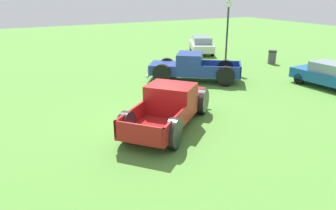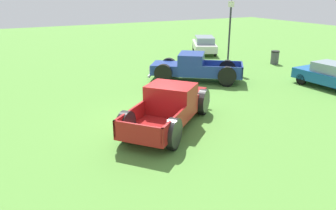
{
  "view_description": "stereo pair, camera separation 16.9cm",
  "coord_description": "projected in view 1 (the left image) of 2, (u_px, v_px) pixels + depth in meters",
  "views": [
    {
      "loc": [
        11.13,
        -5.62,
        5.1
      ],
      "look_at": [
        0.62,
        0.12,
        0.9
      ],
      "focal_mm": 35.29,
      "sensor_mm": 36.0,
      "label": 1
    },
    {
      "loc": [
        11.21,
        -5.47,
        5.1
      ],
      "look_at": [
        0.62,
        0.12,
        0.9
      ],
      "focal_mm": 35.29,
      "sensor_mm": 36.0,
      "label": 2
    }
  ],
  "objects": [
    {
      "name": "ground_plane",
      "position": [
        158.0,
        122.0,
        13.45
      ],
      "size": [
        80.0,
        80.0,
        0.0
      ],
      "primitive_type": "plane",
      "color": "#548C38"
    },
    {
      "name": "pickup_truck_foreground",
      "position": [
        171.0,
        105.0,
        13.07
      ],
      "size": [
        4.86,
        5.26,
        1.63
      ],
      "color": "maroon",
      "rests_on": "ground_plane"
    },
    {
      "name": "pickup_truck_behind_left",
      "position": [
        188.0,
        68.0,
        19.27
      ],
      "size": [
        4.74,
        5.36,
        1.63
      ],
      "color": "navy",
      "rests_on": "ground_plane"
    },
    {
      "name": "sedan_distant_a",
      "position": [
        202.0,
        44.0,
        27.72
      ],
      "size": [
        4.51,
        3.48,
        1.4
      ],
      "color": "silver",
      "rests_on": "ground_plane"
    },
    {
      "name": "sedan_distant_b",
      "position": [
        332.0,
        75.0,
        17.8
      ],
      "size": [
        4.21,
        1.87,
        1.38
      ],
      "color": "#195699",
      "rests_on": "ground_plane"
    },
    {
      "name": "lamp_post_near",
      "position": [
        227.0,
        33.0,
        21.92
      ],
      "size": [
        0.36,
        0.36,
        4.45
      ],
      "color": "#2D2D33",
      "rests_on": "ground_plane"
    },
    {
      "name": "trash_can",
      "position": [
        272.0,
        57.0,
        23.84
      ],
      "size": [
        0.59,
        0.59,
        0.95
      ],
      "color": "#4C4C51",
      "rests_on": "ground_plane"
    }
  ]
}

